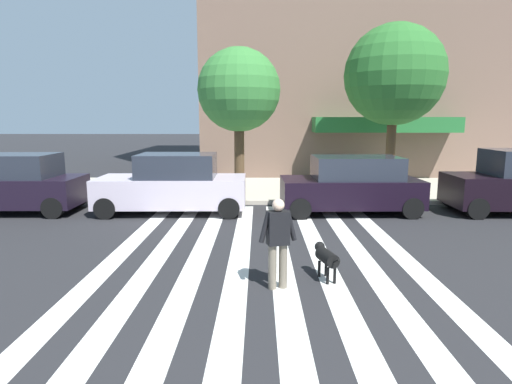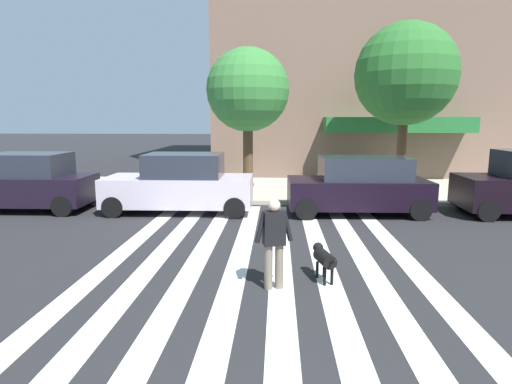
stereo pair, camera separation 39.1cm
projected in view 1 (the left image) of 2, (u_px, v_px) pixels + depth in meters
ground_plane at (266, 283)px, 7.91m from camera, size 160.00×160.00×0.00m
sidewalk_far at (262, 189)px, 18.04m from camera, size 80.00×6.00×0.15m
crosswalk_stripes at (260, 283)px, 7.91m from camera, size 6.75×14.00×0.01m
parked_car_near_curb at (14, 184)px, 13.76m from camera, size 4.33×2.04×1.90m
parked_car_behind_first at (173, 185)px, 13.72m from camera, size 4.76×2.08×1.91m
parked_car_third_in_line at (352, 185)px, 13.68m from camera, size 4.43×2.11×1.83m
street_tree_nearest at (239, 91)px, 16.02m from camera, size 3.14×3.14×5.52m
street_tree_middle at (394, 75)px, 16.36m from camera, size 3.86×3.86×6.47m
pedestrian_dog_walker at (278, 239)px, 7.51m from camera, size 0.70×0.33×1.64m
dog_on_leash at (326, 257)px, 8.03m from camera, size 0.42×0.95×0.65m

